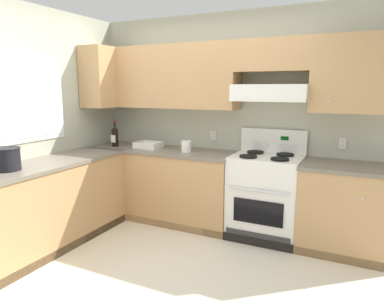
{
  "coord_description": "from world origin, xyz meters",
  "views": [
    {
      "loc": [
        1.68,
        -2.5,
        1.67
      ],
      "look_at": [
        0.12,
        0.7,
        1.0
      ],
      "focal_mm": 32.78,
      "sensor_mm": 36.0,
      "label": 1
    }
  ],
  "objects_px": {
    "bucket": "(7,159)",
    "stove": "(265,196)",
    "wine_bottle": "(115,136)",
    "paper_towel_roll": "(186,146)",
    "bowl": "(148,146)"
  },
  "relations": [
    {
      "from": "wine_bottle",
      "to": "paper_towel_roll",
      "type": "height_order",
      "value": "wine_bottle"
    },
    {
      "from": "stove",
      "to": "paper_towel_roll",
      "type": "bearing_deg",
      "value": -176.74
    },
    {
      "from": "stove",
      "to": "wine_bottle",
      "type": "height_order",
      "value": "wine_bottle"
    },
    {
      "from": "stove",
      "to": "bowl",
      "type": "height_order",
      "value": "stove"
    },
    {
      "from": "bowl",
      "to": "paper_towel_roll",
      "type": "relative_size",
      "value": 2.34
    },
    {
      "from": "wine_bottle",
      "to": "bowl",
      "type": "distance_m",
      "value": 0.48
    },
    {
      "from": "stove",
      "to": "paper_towel_roll",
      "type": "distance_m",
      "value": 1.09
    },
    {
      "from": "bowl",
      "to": "paper_towel_roll",
      "type": "distance_m",
      "value": 0.57
    },
    {
      "from": "stove",
      "to": "bucket",
      "type": "height_order",
      "value": "stove"
    },
    {
      "from": "bucket",
      "to": "paper_towel_roll",
      "type": "relative_size",
      "value": 1.8
    },
    {
      "from": "bucket",
      "to": "stove",
      "type": "bearing_deg",
      "value": 39.14
    },
    {
      "from": "paper_towel_roll",
      "to": "wine_bottle",
      "type": "bearing_deg",
      "value": -177.17
    },
    {
      "from": "stove",
      "to": "bucket",
      "type": "distance_m",
      "value": 2.66
    },
    {
      "from": "wine_bottle",
      "to": "stove",
      "type": "bearing_deg",
      "value": 3.04
    },
    {
      "from": "stove",
      "to": "bucket",
      "type": "bearing_deg",
      "value": -140.86
    }
  ]
}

